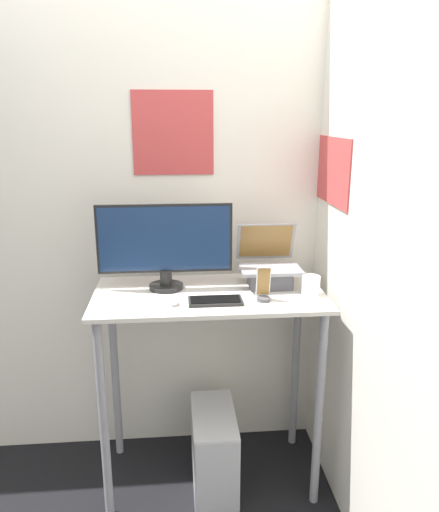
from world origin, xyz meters
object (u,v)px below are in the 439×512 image
(monitor, at_px, (165,246))
(cell_phone, at_px, (263,289))
(computer_tower, at_px, (214,449))
(mouse, at_px, (174,302))
(keyboard, at_px, (215,301))
(laptop, at_px, (269,270))

(monitor, height_order, cell_phone, monitor)
(cell_phone, bearing_deg, computer_tower, 165.14)
(cell_phone, bearing_deg, mouse, -177.03)
(keyboard, xyz_separation_m, computer_tower, (-0.00, 0.07, -0.83))
(monitor, distance_m, keyboard, 0.37)
(monitor, xyz_separation_m, mouse, (0.04, -0.22, -0.20))
(laptop, xyz_separation_m, mouse, (-0.47, -0.22, -0.07))
(laptop, distance_m, mouse, 0.52)
(keyboard, xyz_separation_m, cell_phone, (0.22, 0.01, 0.05))
(laptop, distance_m, computer_tower, 0.95)
(laptop, xyz_separation_m, cell_phone, (-0.06, -0.20, -0.03))
(keyboard, xyz_separation_m, mouse, (-0.19, -0.01, 0.01))
(monitor, bearing_deg, computer_tower, -33.23)
(mouse, bearing_deg, monitor, 99.27)
(mouse, xyz_separation_m, cell_phone, (0.40, 0.02, 0.04))
(cell_phone, xyz_separation_m, computer_tower, (-0.22, 0.06, -0.87))
(laptop, relative_size, keyboard, 1.22)
(laptop, bearing_deg, mouse, -154.40)
(laptop, distance_m, cell_phone, 0.21)
(laptop, relative_size, monitor, 0.46)
(keyboard, bearing_deg, cell_phone, 2.36)
(monitor, xyz_separation_m, computer_tower, (0.22, -0.14, -1.03))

